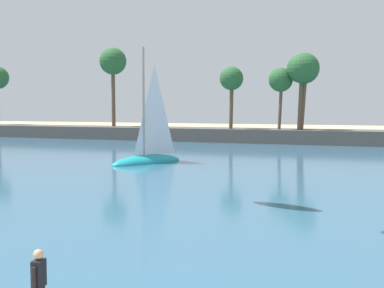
% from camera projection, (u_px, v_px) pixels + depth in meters
% --- Properties ---
extents(sea, '(220.00, 95.28, 0.06)m').
position_uv_depth(sea, '(318.00, 149.00, 55.13)').
color(sea, '#33607F').
rests_on(sea, ground).
extents(palm_headland, '(117.86, 6.67, 13.39)m').
position_uv_depth(palm_headland, '(357.00, 116.00, 60.65)').
color(palm_headland, '#514C47').
rests_on(palm_headland, ground).
extents(person_at_waterline, '(0.27, 0.54, 1.67)m').
position_uv_depth(person_at_waterline, '(39.00, 285.00, 10.54)').
color(person_at_waterline, black).
rests_on(person_at_waterline, ground).
extents(sailboat_mid_bay, '(4.81, 7.14, 10.03)m').
position_uv_depth(sailboat_mid_bay, '(149.00, 152.00, 41.08)').
color(sailboat_mid_bay, teal).
rests_on(sailboat_mid_bay, sea).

